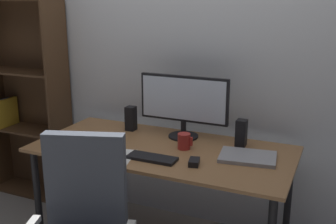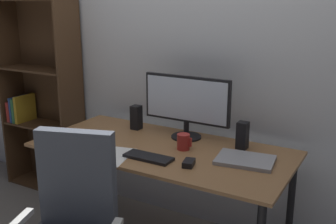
{
  "view_description": "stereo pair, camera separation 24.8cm",
  "coord_description": "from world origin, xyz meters",
  "px_view_note": "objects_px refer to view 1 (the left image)",
  "views": [
    {
      "loc": [
        1.0,
        -2.15,
        1.63
      ],
      "look_at": [
        0.03,
        0.03,
        0.96
      ],
      "focal_mm": 43.35,
      "sensor_mm": 36.0,
      "label": 1
    },
    {
      "loc": [
        1.22,
        -2.04,
        1.63
      ],
      "look_at": [
        0.03,
        0.03,
        0.96
      ],
      "focal_mm": 43.35,
      "sensor_mm": 36.0,
      "label": 2
    }
  ],
  "objects_px": {
    "laptop": "(248,157)",
    "speaker_right": "(241,133)",
    "bookshelf": "(26,101)",
    "mouse": "(194,162)",
    "speaker_left": "(131,118)",
    "keyboard": "(152,158)",
    "desk": "(162,159)",
    "monitor": "(184,102)",
    "coffee_mug": "(184,141)"
  },
  "relations": [
    {
      "from": "mouse",
      "to": "bookshelf",
      "type": "bearing_deg",
      "value": 149.08
    },
    {
      "from": "laptop",
      "to": "mouse",
      "type": "bearing_deg",
      "value": -148.09
    },
    {
      "from": "monitor",
      "to": "keyboard",
      "type": "relative_size",
      "value": 2.09
    },
    {
      "from": "laptop",
      "to": "keyboard",
      "type": "bearing_deg",
      "value": -162.65
    },
    {
      "from": "laptop",
      "to": "desk",
      "type": "bearing_deg",
      "value": 176.01
    },
    {
      "from": "mouse",
      "to": "speaker_left",
      "type": "relative_size",
      "value": 0.56
    },
    {
      "from": "laptop",
      "to": "bookshelf",
      "type": "xyz_separation_m",
      "value": [
        -1.97,
        0.34,
        0.05
      ]
    },
    {
      "from": "bookshelf",
      "to": "mouse",
      "type": "bearing_deg",
      "value": -17.88
    },
    {
      "from": "desk",
      "to": "laptop",
      "type": "xyz_separation_m",
      "value": [
        0.53,
        0.03,
        0.09
      ]
    },
    {
      "from": "laptop",
      "to": "speaker_right",
      "type": "height_order",
      "value": "speaker_right"
    },
    {
      "from": "keyboard",
      "to": "speaker_right",
      "type": "distance_m",
      "value": 0.6
    },
    {
      "from": "coffee_mug",
      "to": "bookshelf",
      "type": "distance_m",
      "value": 1.61
    },
    {
      "from": "speaker_right",
      "to": "speaker_left",
      "type": "bearing_deg",
      "value": 180.0
    },
    {
      "from": "monitor",
      "to": "coffee_mug",
      "type": "bearing_deg",
      "value": -66.75
    },
    {
      "from": "monitor",
      "to": "speaker_left",
      "type": "distance_m",
      "value": 0.42
    },
    {
      "from": "keyboard",
      "to": "mouse",
      "type": "relative_size",
      "value": 3.02
    },
    {
      "from": "laptop",
      "to": "bookshelf",
      "type": "bearing_deg",
      "value": 162.36
    },
    {
      "from": "desk",
      "to": "keyboard",
      "type": "distance_m",
      "value": 0.22
    },
    {
      "from": "keyboard",
      "to": "coffee_mug",
      "type": "distance_m",
      "value": 0.26
    },
    {
      "from": "monitor",
      "to": "speaker_left",
      "type": "xyz_separation_m",
      "value": [
        -0.39,
        -0.01,
        -0.16
      ]
    },
    {
      "from": "speaker_left",
      "to": "bookshelf",
      "type": "height_order",
      "value": "bookshelf"
    },
    {
      "from": "mouse",
      "to": "laptop",
      "type": "distance_m",
      "value": 0.33
    },
    {
      "from": "speaker_right",
      "to": "keyboard",
      "type": "bearing_deg",
      "value": -133.7
    },
    {
      "from": "monitor",
      "to": "speaker_left",
      "type": "bearing_deg",
      "value": -178.85
    },
    {
      "from": "keyboard",
      "to": "bookshelf",
      "type": "height_order",
      "value": "bookshelf"
    },
    {
      "from": "monitor",
      "to": "speaker_left",
      "type": "relative_size",
      "value": 3.56
    },
    {
      "from": "coffee_mug",
      "to": "laptop",
      "type": "bearing_deg",
      "value": -0.34
    },
    {
      "from": "coffee_mug",
      "to": "speaker_left",
      "type": "xyz_separation_m",
      "value": [
        -0.48,
        0.19,
        0.04
      ]
    },
    {
      "from": "mouse",
      "to": "bookshelf",
      "type": "relative_size",
      "value": 0.06
    },
    {
      "from": "monitor",
      "to": "bookshelf",
      "type": "height_order",
      "value": "bookshelf"
    },
    {
      "from": "mouse",
      "to": "laptop",
      "type": "xyz_separation_m",
      "value": [
        0.25,
        0.21,
        -0.01
      ]
    },
    {
      "from": "mouse",
      "to": "bookshelf",
      "type": "height_order",
      "value": "bookshelf"
    },
    {
      "from": "mouse",
      "to": "speaker_right",
      "type": "xyz_separation_m",
      "value": [
        0.16,
        0.4,
        0.07
      ]
    },
    {
      "from": "desk",
      "to": "bookshelf",
      "type": "bearing_deg",
      "value": 165.25
    },
    {
      "from": "keyboard",
      "to": "monitor",
      "type": "bearing_deg",
      "value": 87.82
    },
    {
      "from": "keyboard",
      "to": "laptop",
      "type": "height_order",
      "value": "laptop"
    },
    {
      "from": "laptop",
      "to": "speaker_left",
      "type": "relative_size",
      "value": 1.88
    },
    {
      "from": "monitor",
      "to": "laptop",
      "type": "bearing_deg",
      "value": -22.79
    },
    {
      "from": "bookshelf",
      "to": "laptop",
      "type": "bearing_deg",
      "value": -9.92
    },
    {
      "from": "mouse",
      "to": "coffee_mug",
      "type": "relative_size",
      "value": 0.98
    },
    {
      "from": "desk",
      "to": "mouse",
      "type": "distance_m",
      "value": 0.34
    },
    {
      "from": "laptop",
      "to": "speaker_right",
      "type": "xyz_separation_m",
      "value": [
        -0.09,
        0.2,
        0.07
      ]
    },
    {
      "from": "keyboard",
      "to": "bookshelf",
      "type": "distance_m",
      "value": 1.58
    },
    {
      "from": "laptop",
      "to": "speaker_right",
      "type": "relative_size",
      "value": 1.88
    },
    {
      "from": "desk",
      "to": "coffee_mug",
      "type": "height_order",
      "value": "coffee_mug"
    },
    {
      "from": "laptop",
      "to": "speaker_right",
      "type": "bearing_deg",
      "value": 107.18
    },
    {
      "from": "desk",
      "to": "bookshelf",
      "type": "relative_size",
      "value": 0.98
    },
    {
      "from": "coffee_mug",
      "to": "desk",
      "type": "bearing_deg",
      "value": -164.37
    },
    {
      "from": "desk",
      "to": "mouse",
      "type": "relative_size",
      "value": 16.75
    },
    {
      "from": "keyboard",
      "to": "laptop",
      "type": "xyz_separation_m",
      "value": [
        0.5,
        0.23,
        0.0
      ]
    }
  ]
}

